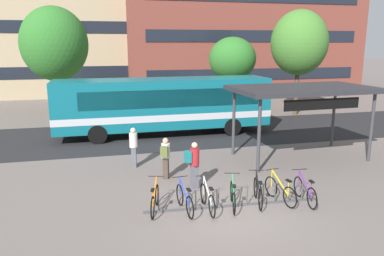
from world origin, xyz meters
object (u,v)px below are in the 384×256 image
(parked_bicycle_orange_0, at_px, (155,200))
(parked_bicycle_blue_1, at_px, (185,200))
(parked_bicycle_yellow_5, at_px, (280,191))
(commuter_maroon_pack_0, at_px, (134,144))
(parked_bicycle_purple_6, at_px, (305,191))
(transit_shelter, at_px, (303,91))
(street_tree_0, at_px, (232,59))
(commuter_teal_pack_2, at_px, (194,162))
(street_tree_1, at_px, (299,43))
(parked_bicycle_black_4, at_px, (258,192))
(commuter_olive_pack_1, at_px, (165,155))
(city_bus, at_px, (163,104))
(parked_bicycle_silver_2, at_px, (208,199))
(parked_bicycle_green_3, at_px, (233,196))
(street_tree_2, at_px, (54,44))

(parked_bicycle_orange_0, relative_size, parked_bicycle_blue_1, 0.97)
(parked_bicycle_yellow_5, height_order, commuter_maroon_pack_0, commuter_maroon_pack_0)
(parked_bicycle_purple_6, distance_m, transit_shelter, 5.76)
(parked_bicycle_orange_0, distance_m, parked_bicycle_blue_1, 0.93)
(street_tree_0, bearing_deg, commuter_teal_pack_2, -114.00)
(parked_bicycle_yellow_5, distance_m, commuter_teal_pack_2, 3.14)
(transit_shelter, height_order, street_tree_1, street_tree_1)
(street_tree_0, bearing_deg, street_tree_1, -33.50)
(street_tree_1, bearing_deg, parked_bicycle_black_4, -122.48)
(commuter_olive_pack_1, bearing_deg, city_bus, 13.13)
(parked_bicycle_silver_2, relative_size, street_tree_1, 0.23)
(parked_bicycle_yellow_5, distance_m, street_tree_1, 17.02)
(parked_bicycle_green_3, height_order, street_tree_0, street_tree_0)
(transit_shelter, bearing_deg, city_bus, 129.53)
(parked_bicycle_orange_0, xyz_separation_m, street_tree_0, (8.31, 16.56, 3.58))
(parked_bicycle_silver_2, relative_size, commuter_maroon_pack_0, 1.01)
(parked_bicycle_orange_0, distance_m, parked_bicycle_silver_2, 1.65)
(parked_bicycle_orange_0, bearing_deg, parked_bicycle_purple_6, -79.96)
(parked_bicycle_orange_0, height_order, parked_bicycle_purple_6, same)
(city_bus, xyz_separation_m, street_tree_0, (6.44, 6.58, 2.19))
(parked_bicycle_yellow_5, bearing_deg, parked_bicycle_orange_0, 76.50)
(parked_bicycle_black_4, xyz_separation_m, transit_shelter, (3.86, 4.26, 2.69))
(parked_bicycle_green_3, bearing_deg, commuter_olive_pack_1, 43.10)
(parked_bicycle_yellow_5, relative_size, parked_bicycle_purple_6, 0.99)
(parked_bicycle_purple_6, relative_size, transit_shelter, 0.27)
(parked_bicycle_green_3, distance_m, street_tree_2, 20.31)
(parked_bicycle_blue_1, bearing_deg, street_tree_0, -29.27)
(parked_bicycle_black_4, distance_m, parked_bicycle_purple_6, 1.57)
(street_tree_0, bearing_deg, commuter_maroon_pack_0, -125.48)
(parked_bicycle_green_3, xyz_separation_m, street_tree_1, (9.87, 14.17, 4.77))
(parked_bicycle_green_3, distance_m, parked_bicycle_purple_6, 2.45)
(parked_bicycle_black_4, xyz_separation_m, commuter_maroon_pack_0, (-3.62, 4.74, 0.61))
(city_bus, distance_m, parked_bicycle_silver_2, 10.38)
(parked_bicycle_silver_2, distance_m, commuter_olive_pack_1, 3.26)
(parked_bicycle_orange_0, bearing_deg, parked_bicycle_green_3, -81.00)
(city_bus, bearing_deg, parked_bicycle_purple_6, 105.59)
(parked_bicycle_blue_1, distance_m, parked_bicycle_purple_6, 4.02)
(city_bus, relative_size, parked_bicycle_black_4, 7.17)
(parked_bicycle_black_4, bearing_deg, parked_bicycle_purple_6, -85.67)
(commuter_teal_pack_2, distance_m, street_tree_2, 18.22)
(parked_bicycle_black_4, xyz_separation_m, street_tree_1, (8.97, 14.09, 4.77))
(parked_bicycle_green_3, relative_size, commuter_olive_pack_1, 1.03)
(transit_shelter, bearing_deg, parked_bicycle_silver_2, -144.75)
(parked_bicycle_blue_1, height_order, street_tree_0, street_tree_0)
(parked_bicycle_silver_2, xyz_separation_m, parked_bicycle_purple_6, (3.29, -0.17, 0.00))
(commuter_olive_pack_1, bearing_deg, street_tree_0, -7.14)
(parked_bicycle_blue_1, relative_size, street_tree_2, 0.22)
(parked_bicycle_black_4, bearing_deg, commuter_olive_pack_1, 54.70)
(parked_bicycle_green_3, distance_m, parked_bicycle_black_4, 0.90)
(parked_bicycle_blue_1, xyz_separation_m, commuter_teal_pack_2, (0.72, 1.77, 0.62))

